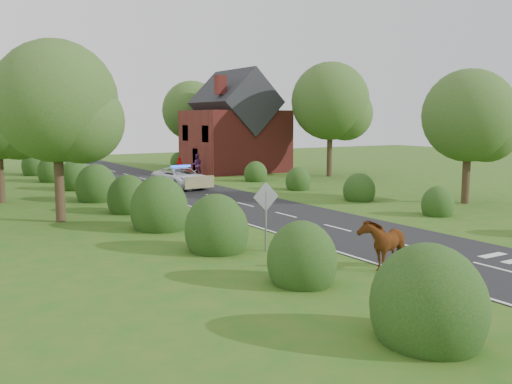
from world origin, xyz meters
TOP-DOWN VIEW (x-y plane):
  - ground at (0.00, 0.00)m, footprint 120.00×120.00m
  - road at (0.00, 15.00)m, footprint 6.00×70.00m
  - road_markings at (-1.60, 12.93)m, footprint 4.96×70.00m
  - hedgerow_left at (-6.51, 11.69)m, footprint 2.75×50.41m
  - hedgerow_right at (6.60, 11.21)m, footprint 2.10×45.78m
  - tree_left_a at (-9.75, 11.86)m, footprint 5.74×5.60m
  - tree_left_b at (-11.25, 19.86)m, footprint 5.74×5.60m
  - tree_right_a at (11.23, 5.87)m, footprint 5.33×5.20m
  - tree_right_b at (14.29, 21.84)m, footprint 6.56×6.40m
  - tree_right_c at (9.27, 37.85)m, footprint 6.15×6.00m
  - road_sign at (-5.00, 2.00)m, footprint 1.06×0.08m
  - house at (9.49, 30.00)m, footprint 8.00×7.40m
  - cow at (-3.10, -2.04)m, footprint 2.17×1.53m
  - police_van at (0.12, 21.00)m, footprint 2.71×5.38m
  - pedestrian_red at (3.42, 28.73)m, footprint 0.61×0.42m
  - pedestrian_purple at (4.75, 28.11)m, footprint 1.07×0.93m

SIDE VIEW (x-z plane):
  - ground at x=0.00m, z-range 0.00..0.00m
  - road at x=0.00m, z-range 0.00..0.02m
  - road_markings at x=-1.60m, z-range 0.02..0.03m
  - hedgerow_right at x=6.60m, z-range -0.50..1.60m
  - cow at x=-3.10m, z-range 0.00..1.40m
  - police_van at x=0.12m, z-range -0.07..1.52m
  - hedgerow_left at x=-6.51m, z-range -0.75..2.25m
  - pedestrian_red at x=3.42m, z-range 0.00..1.61m
  - pedestrian_purple at x=4.75m, z-range 0.00..1.85m
  - road_sign at x=-5.00m, z-range 0.39..2.92m
  - house at x=9.49m, z-range -0.80..8.37m
  - tree_right_a at x=11.23m, z-range 0.96..8.52m
  - tree_left_b at x=-11.25m, z-range 1.01..9.08m
  - tree_left_a at x=-9.75m, z-range 1.15..9.53m
  - tree_right_c at x=9.27m, z-range 1.05..9.63m
  - tree_right_b at x=14.29m, z-range 1.24..10.64m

